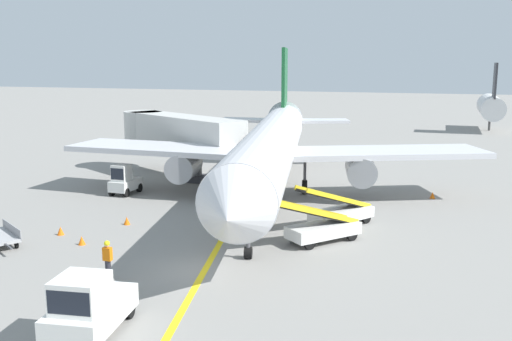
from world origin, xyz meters
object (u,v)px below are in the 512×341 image
at_px(safety_cone_nose_right, 127,221).
at_px(pushback_tug, 88,307).
at_px(belt_loader_forward_hold, 321,227).
at_px(safety_cone_nose_left, 82,240).
at_px(safety_cone_wingtip_left, 60,231).
at_px(airliner, 271,147).
at_px(ground_crew_marshaller, 108,259).
at_px(belt_loader_aft_hold, 340,211).
at_px(baggage_tug_near_wing, 124,181).
at_px(safety_cone_tail_area, 253,181).
at_px(safety_cone_wingtip_right, 432,195).
at_px(jet_bridge, 173,131).

bearing_deg(safety_cone_nose_right, pushback_tug, -64.82).
relative_size(belt_loader_forward_hold, safety_cone_nose_right, 10.49).
bearing_deg(safety_cone_nose_left, safety_cone_wingtip_left, 152.30).
bearing_deg(belt_loader_forward_hold, airliner, 121.57).
relative_size(airliner, ground_crew_marshaller, 20.66).
bearing_deg(belt_loader_aft_hold, safety_cone_nose_left, -147.37).
xyz_separation_m(ground_crew_marshaller, safety_cone_nose_left, (-3.82, 3.65, -0.69)).
distance_m(baggage_tug_near_wing, safety_cone_tail_area, 9.48).
xyz_separation_m(safety_cone_nose_left, safety_cone_nose_right, (0.27, 3.85, 0.00)).
distance_m(pushback_tug, safety_cone_wingtip_left, 12.15).
height_order(pushback_tug, safety_cone_nose_left, pushback_tug).
bearing_deg(ground_crew_marshaller, safety_cone_wingtip_right, 56.95).
bearing_deg(baggage_tug_near_wing, safety_cone_wingtip_right, 14.57).
distance_m(jet_bridge, safety_cone_wingtip_right, 20.03).
bearing_deg(safety_cone_nose_right, safety_cone_wingtip_right, 36.15).
bearing_deg(safety_cone_nose_right, belt_loader_aft_hold, 17.46).
xyz_separation_m(belt_loader_forward_hold, belt_loader_aft_hold, (0.36, 3.28, 0.00)).
bearing_deg(airliner, baggage_tug_near_wing, -168.13).
bearing_deg(safety_cone_wingtip_left, belt_loader_aft_hold, 24.99).
xyz_separation_m(baggage_tug_near_wing, safety_cone_wingtip_left, (1.71, -9.30, -0.71)).
bearing_deg(safety_cone_nose_left, airliner, 63.93).
bearing_deg(belt_loader_aft_hold, safety_cone_nose_right, -162.54).
height_order(jet_bridge, safety_cone_nose_left, jet_bridge).
height_order(baggage_tug_near_wing, safety_cone_tail_area, baggage_tug_near_wing).
bearing_deg(jet_bridge, airliner, -27.23).
bearing_deg(pushback_tug, belt_loader_forward_hold, 66.57).
height_order(baggage_tug_near_wing, safety_cone_wingtip_right, baggage_tug_near_wing).
bearing_deg(safety_cone_nose_left, belt_loader_forward_hold, 20.20).
bearing_deg(jet_bridge, safety_cone_wingtip_left, -85.35).
relative_size(baggage_tug_near_wing, safety_cone_nose_left, 5.52).
bearing_deg(safety_cone_wingtip_left, ground_crew_marshaller, -38.90).
bearing_deg(jet_bridge, belt_loader_aft_hold, -33.55).
height_order(safety_cone_nose_left, safety_cone_wingtip_right, same).
relative_size(safety_cone_nose_right, safety_cone_wingtip_left, 1.00).
xyz_separation_m(jet_bridge, safety_cone_nose_right, (3.61, -13.44, -3.32)).
height_order(jet_bridge, safety_cone_wingtip_left, jet_bridge).
relative_size(belt_loader_aft_hold, safety_cone_tail_area, 11.02).
xyz_separation_m(safety_cone_nose_left, safety_cone_wingtip_left, (-2.03, 1.07, 0.00)).
xyz_separation_m(ground_crew_marshaller, safety_cone_tail_area, (-0.24, 20.01, -0.69)).
bearing_deg(safety_cone_wingtip_left, safety_cone_nose_right, 50.46).
distance_m(belt_loader_forward_hold, safety_cone_nose_right, 10.94).
distance_m(safety_cone_nose_right, safety_cone_tail_area, 12.94).
xyz_separation_m(belt_loader_aft_hold, safety_cone_wingtip_left, (-13.59, -6.33, -0.56)).
bearing_deg(safety_cone_wingtip_right, ground_crew_marshaller, -123.05).
bearing_deg(airliner, pushback_tug, -90.54).
height_order(belt_loader_forward_hold, safety_cone_tail_area, belt_loader_forward_hold).
height_order(ground_crew_marshaller, safety_cone_nose_left, ground_crew_marshaller).
bearing_deg(belt_loader_aft_hold, belt_loader_forward_hold, -96.35).
distance_m(pushback_tug, baggage_tug_near_wing, 20.84).
xyz_separation_m(airliner, safety_cone_tail_area, (-2.51, 3.93, -3.20)).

